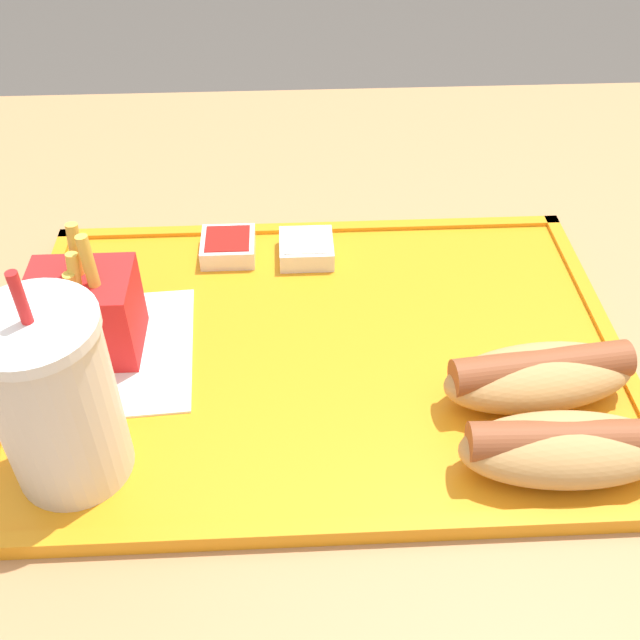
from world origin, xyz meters
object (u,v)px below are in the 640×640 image
at_px(fries_carton, 85,312).
at_px(soda_cup, 55,399).
at_px(hot_dog_far, 566,448).
at_px(sauce_cup_mayo, 306,248).
at_px(hot_dog_near, 539,375).
at_px(sauce_cup_ketchup, 228,246).

bearing_deg(fries_carton, soda_cup, 94.18).
distance_m(soda_cup, hot_dog_far, 0.33).
bearing_deg(fries_carton, sauce_cup_mayo, -147.02).
distance_m(hot_dog_far, hot_dog_near, 0.07).
distance_m(hot_dog_far, fries_carton, 0.36).
relative_size(fries_carton, sauce_cup_mayo, 2.30).
relative_size(soda_cup, sauce_cup_mayo, 3.43).
bearing_deg(sauce_cup_ketchup, soda_cup, 68.34).
height_order(hot_dog_far, fries_carton, fries_carton).
distance_m(fries_carton, sauce_cup_ketchup, 0.16).
height_order(sauce_cup_mayo, sauce_cup_ketchup, same).
bearing_deg(hot_dog_near, sauce_cup_mayo, -48.52).
xyz_separation_m(fries_carton, sauce_cup_mayo, (-0.17, -0.11, -0.03)).
height_order(fries_carton, sauce_cup_mayo, fries_carton).
xyz_separation_m(soda_cup, fries_carton, (0.01, -0.12, -0.03)).
distance_m(sauce_cup_mayo, sauce_cup_ketchup, 0.07).
bearing_deg(sauce_cup_mayo, sauce_cup_ketchup, -5.13).
bearing_deg(hot_dog_far, hot_dog_near, -90.00).
bearing_deg(sauce_cup_mayo, soda_cup, 54.25).
bearing_deg(sauce_cup_ketchup, sauce_cup_mayo, 174.87).
bearing_deg(soda_cup, sauce_cup_mayo, -125.75).
bearing_deg(soda_cup, hot_dog_near, -172.16).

